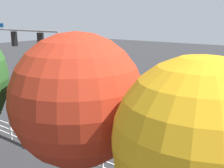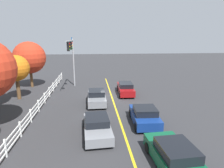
% 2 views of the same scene
% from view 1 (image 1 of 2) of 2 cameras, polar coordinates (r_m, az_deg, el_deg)
% --- Properties ---
extents(ground_plane, '(120.00, 120.00, 0.00)m').
position_cam_1_polar(ground_plane, '(22.13, -3.51, -5.35)').
color(ground_plane, '#2D2D30').
extents(lane_center_stripe, '(28.00, 0.16, 0.01)m').
position_cam_1_polar(lane_center_stripe, '(19.94, 5.41, -7.57)').
color(lane_center_stripe, gold).
rests_on(lane_center_stripe, ground_plane).
extents(signal_assembly, '(7.12, 0.38, 6.83)m').
position_cam_1_polar(signal_assembly, '(20.61, -20.36, 6.13)').
color(signal_assembly, gray).
rests_on(signal_assembly, ground_plane).
extents(car_0, '(4.06, 1.94, 1.44)m').
position_cam_1_polar(car_0, '(19.07, -1.25, -6.28)').
color(car_0, slate).
rests_on(car_0, ground_plane).
extents(car_1, '(4.86, 2.03, 1.43)m').
position_cam_1_polar(car_1, '(23.77, -2.27, -2.21)').
color(car_1, maroon).
rests_on(car_1, ground_plane).
extents(car_2, '(4.09, 2.17, 1.42)m').
position_cam_1_polar(car_2, '(19.90, 17.48, -6.12)').
color(car_2, navy).
rests_on(car_2, ground_plane).
extents(car_4, '(4.32, 2.09, 1.32)m').
position_cam_1_polar(car_4, '(16.10, 17.72, -11.09)').
color(car_4, slate).
rests_on(car_4, ground_plane).
extents(white_rail_fence, '(26.10, 0.10, 1.15)m').
position_cam_1_polar(white_rail_fence, '(15.16, -12.84, -12.56)').
color(white_rail_fence, white).
rests_on(white_rail_fence, ground_plane).
extents(tree_2, '(4.16, 4.16, 6.45)m').
position_cam_1_polar(tree_2, '(6.96, 17.50, -11.40)').
color(tree_2, brown).
rests_on(tree_2, ground_plane).
extents(tree_4, '(4.38, 4.38, 6.83)m').
position_cam_1_polar(tree_4, '(8.95, -7.18, -3.33)').
color(tree_4, brown).
rests_on(tree_4, ground_plane).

